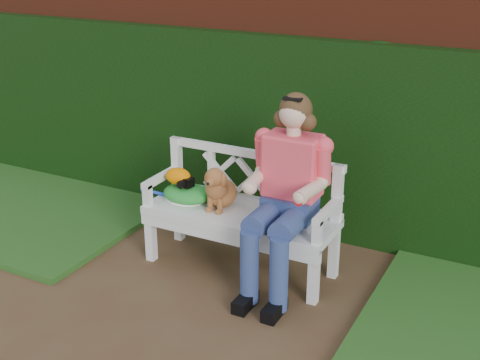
% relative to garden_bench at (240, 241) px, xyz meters
% --- Properties ---
extents(ground, '(60.00, 60.00, 0.00)m').
position_rel_garden_bench_xyz_m(ground, '(-0.03, -0.81, -0.24)').
color(ground, '#4D301C').
extents(brick_wall, '(10.00, 0.30, 2.20)m').
position_rel_garden_bench_xyz_m(brick_wall, '(-0.03, 1.09, 0.86)').
color(brick_wall, maroon).
rests_on(brick_wall, ground).
extents(ivy_hedge, '(10.00, 0.18, 1.70)m').
position_rel_garden_bench_xyz_m(ivy_hedge, '(-0.03, 0.87, 0.61)').
color(ivy_hedge, '#14330B').
rests_on(ivy_hedge, ground).
extents(grass_left, '(2.60, 2.00, 0.05)m').
position_rel_garden_bench_xyz_m(grass_left, '(-2.43, 0.09, -0.21)').
color(grass_left, '#183F13').
rests_on(grass_left, ground).
extents(garden_bench, '(1.64, 0.80, 0.48)m').
position_rel_garden_bench_xyz_m(garden_bench, '(0.00, 0.00, 0.00)').
color(garden_bench, white).
rests_on(garden_bench, ground).
extents(seated_woman, '(0.69, 0.87, 1.46)m').
position_rel_garden_bench_xyz_m(seated_woman, '(0.41, -0.02, 0.49)').
color(seated_woman, '#DD4463').
rests_on(seated_woman, ground).
extents(dog, '(0.35, 0.40, 0.36)m').
position_rel_garden_bench_xyz_m(dog, '(-0.18, 0.02, 0.42)').
color(dog, '#BC7038').
rests_on(dog, garden_bench).
extents(tennis_racket, '(0.65, 0.37, 0.03)m').
position_rel_garden_bench_xyz_m(tennis_racket, '(-0.53, 0.00, 0.25)').
color(tennis_racket, white).
rests_on(tennis_racket, garden_bench).
extents(green_bag, '(0.44, 0.37, 0.14)m').
position_rel_garden_bench_xyz_m(green_bag, '(-0.48, 0.00, 0.31)').
color(green_bag, green).
rests_on(green_bag, garden_bench).
extents(camera_item, '(0.13, 0.10, 0.08)m').
position_rel_garden_bench_xyz_m(camera_item, '(-0.47, -0.02, 0.42)').
color(camera_item, black).
rests_on(camera_item, green_bag).
extents(baseball_glove, '(0.23, 0.18, 0.13)m').
position_rel_garden_bench_xyz_m(baseball_glove, '(-0.55, -0.01, 0.44)').
color(baseball_glove, orange).
rests_on(baseball_glove, green_bag).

